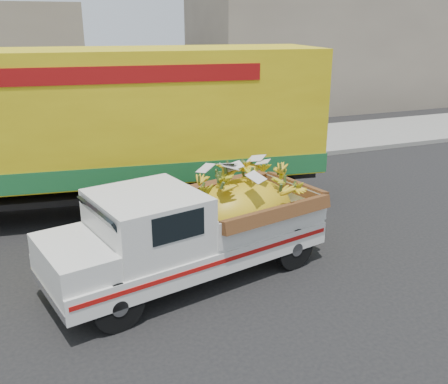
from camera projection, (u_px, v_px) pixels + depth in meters
name	position (u px, v px, depth m)	size (l,w,h in m)	color
ground	(133.00, 291.00, 8.52)	(100.00, 100.00, 0.00)	black
curb	(83.00, 180.00, 14.27)	(60.00, 0.25, 0.15)	gray
sidewalk	(75.00, 162.00, 16.11)	(60.00, 4.00, 0.14)	gray
building_right	(329.00, 48.00, 26.18)	(14.00, 6.00, 6.00)	gray
pickup_truck	(207.00, 224.00, 8.90)	(5.23, 2.84, 1.74)	black
semi_trailer	(66.00, 126.00, 11.27)	(12.06, 4.14, 3.80)	black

